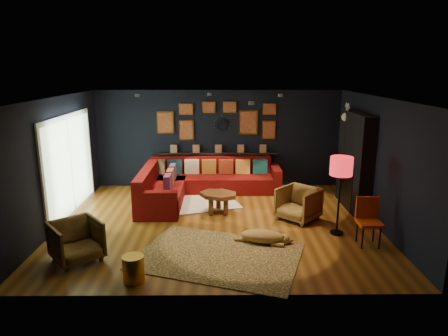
{
  "coord_description": "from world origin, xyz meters",
  "views": [
    {
      "loc": [
        0.06,
        -7.84,
        3.16
      ],
      "look_at": [
        0.13,
        0.3,
        1.11
      ],
      "focal_mm": 32.0,
      "sensor_mm": 36.0,
      "label": 1
    }
  ],
  "objects_px": {
    "coffee_table": "(218,197)",
    "floor_lamp": "(341,170)",
    "sectional": "(194,184)",
    "pouf": "(160,206)",
    "orange_chair": "(368,217)",
    "dog": "(262,234)",
    "armchair_right": "(298,202)",
    "gold_stool": "(133,269)",
    "armchair_left": "(76,239)"
  },
  "relations": [
    {
      "from": "armchair_left",
      "to": "armchair_right",
      "type": "bearing_deg",
      "value": -15.69
    },
    {
      "from": "sectional",
      "to": "pouf",
      "type": "bearing_deg",
      "value": -118.75
    },
    {
      "from": "armchair_left",
      "to": "orange_chair",
      "type": "xyz_separation_m",
      "value": [
        5.11,
        0.61,
        0.13
      ]
    },
    {
      "from": "armchair_right",
      "to": "gold_stool",
      "type": "xyz_separation_m",
      "value": [
        -2.98,
        -2.53,
        -0.18
      ]
    },
    {
      "from": "armchair_right",
      "to": "gold_stool",
      "type": "distance_m",
      "value": 3.91
    },
    {
      "from": "sectional",
      "to": "orange_chair",
      "type": "xyz_separation_m",
      "value": [
        3.37,
        -2.85,
        0.19
      ]
    },
    {
      "from": "dog",
      "to": "sectional",
      "type": "bearing_deg",
      "value": 129.59
    },
    {
      "from": "armchair_left",
      "to": "floor_lamp",
      "type": "xyz_separation_m",
      "value": [
        4.69,
        1.06,
        0.91
      ]
    },
    {
      "from": "coffee_table",
      "to": "gold_stool",
      "type": "xyz_separation_m",
      "value": [
        -1.27,
        -2.94,
        -0.17
      ]
    },
    {
      "from": "floor_lamp",
      "to": "dog",
      "type": "bearing_deg",
      "value": -164.21
    },
    {
      "from": "sectional",
      "to": "orange_chair",
      "type": "distance_m",
      "value": 4.41
    },
    {
      "from": "orange_chair",
      "to": "dog",
      "type": "height_order",
      "value": "orange_chair"
    },
    {
      "from": "floor_lamp",
      "to": "dog",
      "type": "distance_m",
      "value": 1.91
    },
    {
      "from": "floor_lamp",
      "to": "dog",
      "type": "relative_size",
      "value": 1.41
    },
    {
      "from": "coffee_table",
      "to": "floor_lamp",
      "type": "xyz_separation_m",
      "value": [
        2.32,
        -1.18,
        0.91
      ]
    },
    {
      "from": "coffee_table",
      "to": "armchair_left",
      "type": "height_order",
      "value": "armchair_left"
    },
    {
      "from": "sectional",
      "to": "floor_lamp",
      "type": "distance_m",
      "value": 3.92
    },
    {
      "from": "armchair_left",
      "to": "dog",
      "type": "xyz_separation_m",
      "value": [
        3.19,
        0.64,
        -0.19
      ]
    },
    {
      "from": "coffee_table",
      "to": "orange_chair",
      "type": "bearing_deg",
      "value": -30.69
    },
    {
      "from": "floor_lamp",
      "to": "dog",
      "type": "xyz_separation_m",
      "value": [
        -1.5,
        -0.43,
        -1.11
      ]
    },
    {
      "from": "armchair_left",
      "to": "floor_lamp",
      "type": "relative_size",
      "value": 0.5
    },
    {
      "from": "pouf",
      "to": "armchair_right",
      "type": "relative_size",
      "value": 0.6
    },
    {
      "from": "dog",
      "to": "gold_stool",
      "type": "bearing_deg",
      "value": -134.92
    },
    {
      "from": "gold_stool",
      "to": "coffee_table",
      "type": "bearing_deg",
      "value": 66.56
    },
    {
      "from": "armchair_left",
      "to": "gold_stool",
      "type": "bearing_deg",
      "value": -72.45
    },
    {
      "from": "dog",
      "to": "armchair_left",
      "type": "bearing_deg",
      "value": -156.2
    },
    {
      "from": "gold_stool",
      "to": "floor_lamp",
      "type": "distance_m",
      "value": 4.15
    },
    {
      "from": "sectional",
      "to": "floor_lamp",
      "type": "xyz_separation_m",
      "value": [
        2.95,
        -2.4,
        0.97
      ]
    },
    {
      "from": "sectional",
      "to": "armchair_right",
      "type": "xyz_separation_m",
      "value": [
        2.33,
        -1.63,
        0.07
      ]
    },
    {
      "from": "armchair_left",
      "to": "gold_stool",
      "type": "xyz_separation_m",
      "value": [
        1.1,
        -0.7,
        -0.18
      ]
    },
    {
      "from": "coffee_table",
      "to": "armchair_right",
      "type": "distance_m",
      "value": 1.75
    },
    {
      "from": "coffee_table",
      "to": "pouf",
      "type": "relative_size",
      "value": 2.25
    },
    {
      "from": "sectional",
      "to": "armchair_right",
      "type": "height_order",
      "value": "sectional"
    },
    {
      "from": "armchair_right",
      "to": "gold_stool",
      "type": "height_order",
      "value": "armchair_right"
    },
    {
      "from": "orange_chair",
      "to": "floor_lamp",
      "type": "bearing_deg",
      "value": 133.55
    },
    {
      "from": "armchair_right",
      "to": "dog",
      "type": "height_order",
      "value": "armchair_right"
    },
    {
      "from": "armchair_right",
      "to": "coffee_table",
      "type": "bearing_deg",
      "value": -150.02
    },
    {
      "from": "armchair_left",
      "to": "dog",
      "type": "distance_m",
      "value": 3.26
    },
    {
      "from": "coffee_table",
      "to": "orange_chair",
      "type": "distance_m",
      "value": 3.19
    },
    {
      "from": "armchair_left",
      "to": "orange_chair",
      "type": "relative_size",
      "value": 0.87
    },
    {
      "from": "orange_chair",
      "to": "dog",
      "type": "distance_m",
      "value": 1.95
    },
    {
      "from": "sectional",
      "to": "orange_chair",
      "type": "bearing_deg",
      "value": -40.23
    },
    {
      "from": "coffee_table",
      "to": "orange_chair",
      "type": "xyz_separation_m",
      "value": [
        2.74,
        -1.63,
        0.13
      ]
    },
    {
      "from": "gold_stool",
      "to": "floor_lamp",
      "type": "xyz_separation_m",
      "value": [
        3.6,
        1.76,
        1.09
      ]
    },
    {
      "from": "gold_stool",
      "to": "orange_chair",
      "type": "relative_size",
      "value": 0.47
    },
    {
      "from": "coffee_table",
      "to": "gold_stool",
      "type": "relative_size",
      "value": 2.52
    },
    {
      "from": "floor_lamp",
      "to": "coffee_table",
      "type": "bearing_deg",
      "value": 153.14
    },
    {
      "from": "armchair_right",
      "to": "floor_lamp",
      "type": "distance_m",
      "value": 1.34
    },
    {
      "from": "armchair_left",
      "to": "sectional",
      "type": "bearing_deg",
      "value": 23.38
    },
    {
      "from": "sectional",
      "to": "dog",
      "type": "xyz_separation_m",
      "value": [
        1.44,
        -2.82,
        -0.13
      ]
    }
  ]
}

